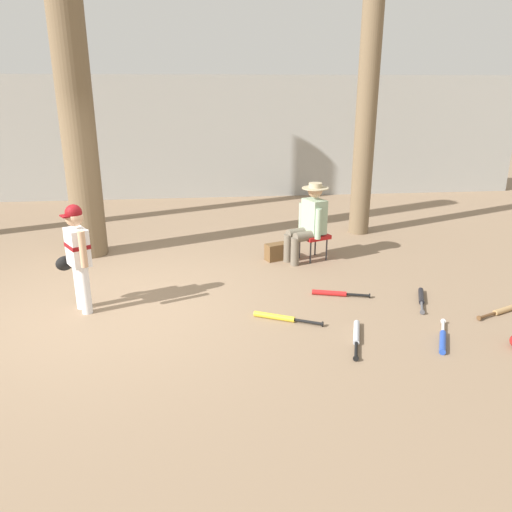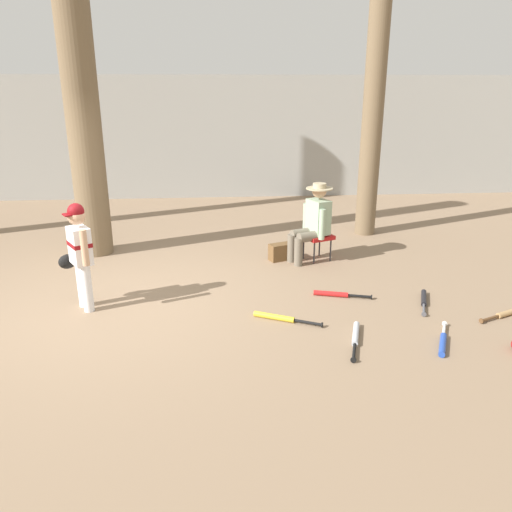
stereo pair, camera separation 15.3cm
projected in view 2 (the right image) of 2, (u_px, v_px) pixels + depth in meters
The scene contains 14 objects.
ground_plane at pixel (111, 308), 6.09m from camera, with size 60.00×60.00×0.00m, color #897056.
concrete_back_wall at pixel (160, 138), 11.83m from camera, with size 18.00×0.36×2.83m, color #9E9E99.
tree_near_player at pixel (79, 81), 7.28m from camera, with size 0.70×0.70×5.96m.
tree_behind_spectator at pixel (373, 107), 8.49m from camera, with size 0.55×0.55×5.05m.
young_ballplayer at pixel (79, 250), 5.84m from camera, with size 0.50×0.52×1.31m.
folding_stool at pixel (317, 237), 7.68m from camera, with size 0.52×0.52×0.41m.
seated_spectator at pixel (313, 221), 7.54m from camera, with size 0.67×0.55×1.20m.
handbag_beside_stool at pixel (280, 252), 7.74m from camera, with size 0.34×0.18×0.26m, color brown.
bat_aluminum_silver at pixel (355, 336), 5.32m from camera, with size 0.30×0.79×0.07m.
bat_wood_tan at pixel (507, 313), 5.86m from camera, with size 0.68×0.34×0.07m.
bat_black_composite at pixel (424, 300), 6.24m from camera, with size 0.33×0.69×0.07m.
bat_blue_youth at pixel (443, 342), 5.20m from camera, with size 0.39×0.70×0.07m.
bat_red_barrel at pixel (335, 294), 6.41m from camera, with size 0.73×0.27×0.07m.
bat_yellow_trainer at pixel (279, 318), 5.75m from camera, with size 0.77×0.41×0.07m.
Camera 2 is at (1.33, -5.68, 2.55)m, focal length 35.02 mm.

